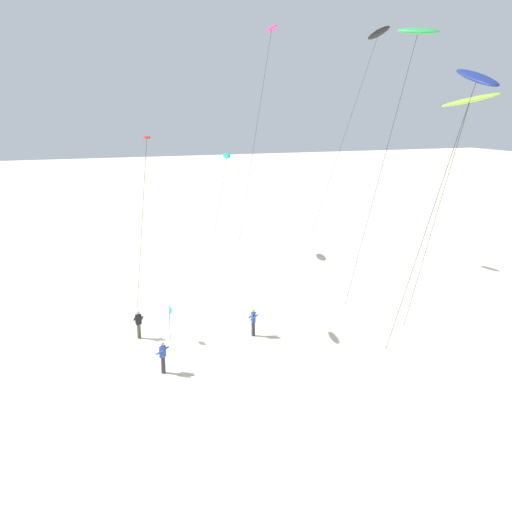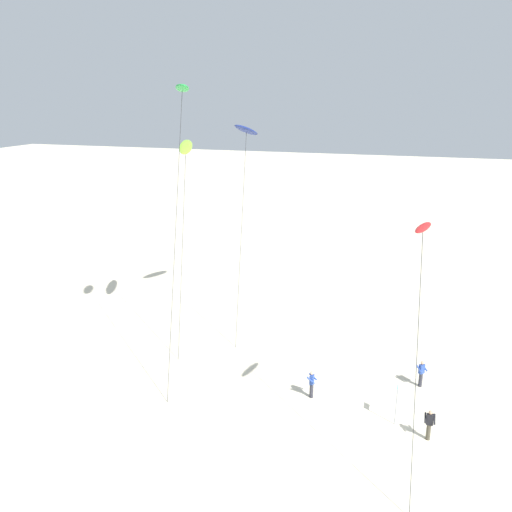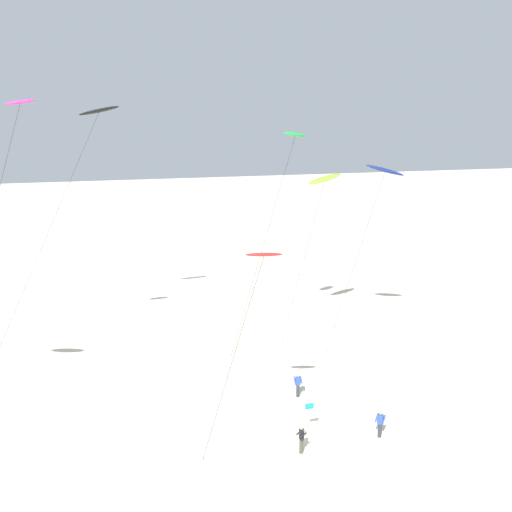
% 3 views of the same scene
% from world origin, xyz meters
% --- Properties ---
extents(ground_plane, '(260.00, 260.00, 0.00)m').
position_xyz_m(ground_plane, '(0.00, 0.00, 0.00)').
color(ground_plane, beige).
extents(kite_green, '(6.54, 1.89, 17.37)m').
position_xyz_m(kite_green, '(4.02, 11.59, 16.85)').
color(kite_green, green).
rests_on(kite_green, ground).
extents(kite_red, '(4.67, 0.99, 11.53)m').
position_xyz_m(kite_red, '(-2.21, -1.96, 11.18)').
color(kite_red, red).
rests_on(kite_red, ground).
extents(kite_navy, '(6.26, 1.40, 14.88)m').
position_xyz_m(kite_navy, '(10.78, 10.01, 14.24)').
color(kite_navy, navy).
rests_on(kite_navy, ground).
extents(kite_lime, '(5.29, 1.82, 13.94)m').
position_xyz_m(kite_lime, '(7.01, 12.90, 13.35)').
color(kite_lime, '#8CD833').
rests_on(kite_lime, ground).
extents(kite_flyer_nearest, '(0.73, 0.73, 1.67)m').
position_xyz_m(kite_flyer_nearest, '(4.77, -2.83, 0.89)').
color(kite_flyer_nearest, '#33333D').
rests_on(kite_flyer_nearest, ground).
extents(kite_flyer_middle, '(0.52, 0.54, 1.67)m').
position_xyz_m(kite_flyer_middle, '(-0.27, -3.23, 0.89)').
color(kite_flyer_middle, '#4C4738').
rests_on(kite_flyer_middle, ground).
extents(kite_flyer_furthest, '(0.58, 0.55, 1.67)m').
position_xyz_m(kite_flyer_furthest, '(1.69, 3.15, 0.89)').
color(kite_flyer_furthest, '#33333D').
rests_on(kite_flyer_furthest, ground).
extents(marker_flag, '(0.57, 0.05, 2.10)m').
position_xyz_m(marker_flag, '(0.66, -1.56, 1.49)').
color(marker_flag, gray).
rests_on(marker_flag, ground).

